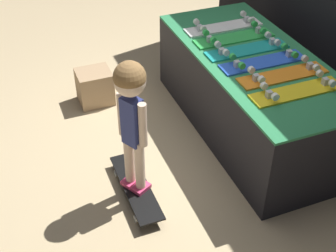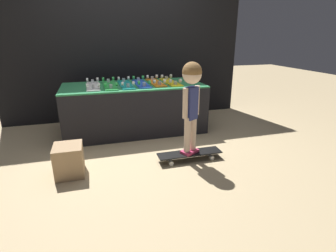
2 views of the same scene
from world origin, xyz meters
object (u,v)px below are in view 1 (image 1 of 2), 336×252
object	(u,v)px
skateboard_white_on_rack	(224,26)
skateboard_green_on_rack	(234,37)
skateboard_yellow_on_rack	(297,90)
child	(131,105)
storage_box	(95,87)
skateboard_orange_on_rack	(283,74)
skateboard_on_floor	(136,187)
skateboard_teal_on_rack	(247,49)
skateboard_blue_on_rack	(263,61)

from	to	relation	value
skateboard_white_on_rack	skateboard_green_on_rack	distance (m)	0.23
skateboard_white_on_rack	skateboard_yellow_on_rack	distance (m)	1.14
child	storage_box	world-z (taller)	child
skateboard_white_on_rack	storage_box	distance (m)	1.32
skateboard_orange_on_rack	skateboard_on_floor	world-z (taller)	skateboard_orange_on_rack
skateboard_yellow_on_rack	skateboard_white_on_rack	bearing A→B (deg)	-179.49
skateboard_teal_on_rack	skateboard_blue_on_rack	distance (m)	0.23
skateboard_orange_on_rack	child	distance (m)	1.23
skateboard_white_on_rack	skateboard_orange_on_rack	world-z (taller)	same
skateboard_white_on_rack	skateboard_teal_on_rack	size ratio (longest dim) A/B	1.00
skateboard_white_on_rack	skateboard_teal_on_rack	bearing A→B (deg)	-1.81
skateboard_on_floor	storage_box	bearing A→B (deg)	178.58
skateboard_yellow_on_rack	skateboard_on_floor	xyz separation A→B (m)	(-0.12, -1.19, -0.65)
skateboard_yellow_on_rack	skateboard_on_floor	bearing A→B (deg)	-95.98
skateboard_green_on_rack	skateboard_blue_on_rack	size ratio (longest dim) A/B	1.00
skateboard_teal_on_rack	child	distance (m)	1.30
skateboard_blue_on_rack	skateboard_on_floor	distance (m)	1.39
skateboard_teal_on_rack	skateboard_blue_on_rack	world-z (taller)	same
skateboard_teal_on_rack	skateboard_yellow_on_rack	xyz separation A→B (m)	(0.68, 0.02, 0.00)
skateboard_on_floor	storage_box	size ratio (longest dim) A/B	2.33
skateboard_yellow_on_rack	skateboard_green_on_rack	bearing A→B (deg)	-178.49
skateboard_teal_on_rack	child	bearing A→B (deg)	-64.50
skateboard_blue_on_rack	child	world-z (taller)	child
skateboard_white_on_rack	storage_box	bearing A→B (deg)	-105.18
child	storage_box	distance (m)	1.48
skateboard_white_on_rack	skateboard_blue_on_rack	bearing A→B (deg)	0.16
skateboard_blue_on_rack	skateboard_orange_on_rack	size ratio (longest dim) A/B	1.00
skateboard_teal_on_rack	skateboard_orange_on_rack	bearing A→B (deg)	6.53
skateboard_white_on_rack	skateboard_orange_on_rack	bearing A→B (deg)	2.37
child	storage_box	size ratio (longest dim) A/B	3.20
skateboard_yellow_on_rack	skateboard_teal_on_rack	bearing A→B (deg)	-177.94
skateboard_yellow_on_rack	skateboard_on_floor	world-z (taller)	skateboard_yellow_on_rack
skateboard_on_floor	skateboard_white_on_rack	bearing A→B (deg)	130.55
skateboard_orange_on_rack	child	xyz separation A→B (m)	(0.10, -1.22, 0.10)
skateboard_yellow_on_rack	storage_box	size ratio (longest dim) A/B	2.18
skateboard_blue_on_rack	skateboard_white_on_rack	bearing A→B (deg)	-179.84
skateboard_white_on_rack	storage_box	xyz separation A→B (m)	(-0.31, -1.15, -0.56)
skateboard_yellow_on_rack	child	size ratio (longest dim) A/B	0.68
skateboard_blue_on_rack	skateboard_orange_on_rack	distance (m)	0.23
child	skateboard_on_floor	bearing A→B (deg)	0.00
skateboard_white_on_rack	skateboard_orange_on_rack	distance (m)	0.91
skateboard_teal_on_rack	child	xyz separation A→B (m)	(0.56, -1.17, 0.10)
skateboard_teal_on_rack	child	world-z (taller)	child
skateboard_teal_on_rack	skateboard_on_floor	world-z (taller)	skateboard_teal_on_rack
skateboard_orange_on_rack	skateboard_yellow_on_rack	size ratio (longest dim) A/B	1.00
skateboard_teal_on_rack	skateboard_blue_on_rack	xyz separation A→B (m)	(0.23, 0.02, 0.00)
skateboard_orange_on_rack	storage_box	distance (m)	1.79
storage_box	skateboard_blue_on_rack	bearing A→B (deg)	49.20
skateboard_yellow_on_rack	child	world-z (taller)	child
skateboard_white_on_rack	child	bearing A→B (deg)	-49.45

